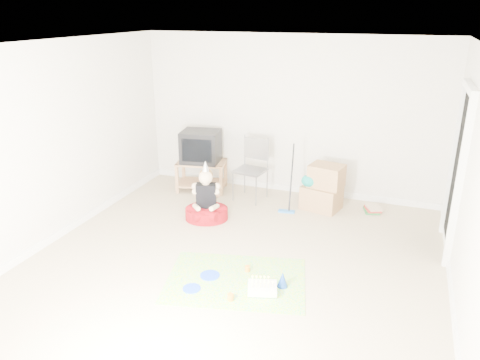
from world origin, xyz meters
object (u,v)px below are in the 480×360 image
(tv_stand, at_px, (202,173))
(seated_woman, at_px, (206,207))
(cardboard_boxes, at_px, (323,188))
(birthday_cake, at_px, (262,289))
(folding_chair, at_px, (250,170))
(crt_tv, at_px, (201,146))

(tv_stand, distance_m, seated_woman, 1.22)
(cardboard_boxes, bearing_deg, birthday_cake, -94.19)
(seated_woman, bearing_deg, birthday_cake, -48.92)
(folding_chair, bearing_deg, cardboard_boxes, 0.62)
(crt_tv, relative_size, birthday_cake, 1.64)
(tv_stand, relative_size, cardboard_boxes, 1.26)
(seated_woman, bearing_deg, cardboard_boxes, 32.16)
(folding_chair, distance_m, birthday_cake, 2.74)
(tv_stand, relative_size, birthday_cake, 2.39)
(folding_chair, height_order, cardboard_boxes, folding_chair)
(folding_chair, distance_m, cardboard_boxes, 1.19)
(crt_tv, height_order, cardboard_boxes, crt_tv)
(cardboard_boxes, relative_size, birthday_cake, 1.90)
(birthday_cake, bearing_deg, folding_chair, 111.65)
(crt_tv, distance_m, folding_chair, 0.97)
(tv_stand, xyz_separation_m, cardboard_boxes, (2.10, -0.11, 0.05))
(tv_stand, height_order, crt_tv, crt_tv)
(tv_stand, relative_size, crt_tv, 1.46)
(cardboard_boxes, distance_m, seated_woman, 1.83)
(crt_tv, relative_size, cardboard_boxes, 0.86)
(folding_chair, height_order, seated_woman, folding_chair)
(cardboard_boxes, height_order, seated_woman, seated_woman)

